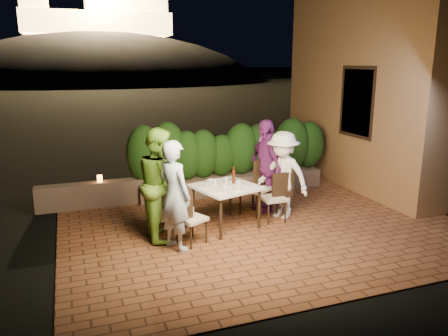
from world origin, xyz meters
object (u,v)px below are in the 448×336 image
chair_right_back (255,187)px  diner_white (283,175)px  parapet_lamp (100,179)px  diner_green (161,184)px  chair_left_front (191,217)px  diner_blue (175,195)px  chair_right_front (273,197)px  diner_purple (265,166)px  bowl (212,181)px  dining_table (226,206)px  beer_bottle (234,175)px  chair_left_back (177,205)px

chair_right_back → diner_white: diner_white is taller
chair_right_back → parapet_lamp: chair_right_back is taller
chair_right_back → diner_green: 2.04m
chair_left_front → diner_blue: 0.52m
chair_right_front → diner_purple: size_ratio=0.50×
chair_right_front → diner_blue: (-1.98, -0.59, 0.42)m
chair_right_back → diner_blue: diner_blue is taller
bowl → parapet_lamp: bearing=138.3°
diner_white → chair_left_front: bearing=-104.8°
diner_blue → chair_left_front: bearing=-98.8°
chair_right_front → diner_white: bearing=-158.2°
diner_white → parapet_lamp: (-3.14, 1.85, -0.25)m
dining_table → beer_bottle: bearing=32.3°
dining_table → chair_right_back: size_ratio=0.96×
chair_left_back → diner_blue: size_ratio=0.59×
diner_purple → parapet_lamp: diner_purple is taller
dining_table → chair_left_back: bearing=-179.3°
chair_left_front → diner_blue: bearing=171.4°
dining_table → diner_purple: (1.02, 0.58, 0.53)m
beer_bottle → chair_left_front: beer_bottle is taller
dining_table → parapet_lamp: size_ratio=7.18×
dining_table → diner_white: bearing=4.3°
chair_left_front → diner_green: diner_green is taller
beer_bottle → parapet_lamp: bearing=140.1°
bowl → chair_left_back: bearing=-156.5°
dining_table → chair_right_front: 0.92m
bowl → chair_right_front: (1.08, -0.31, -0.32)m
beer_bottle → chair_right_front: (0.73, -0.12, -0.46)m
beer_bottle → chair_right_front: beer_bottle is taller
beer_bottle → bowl: beer_bottle is taller
beer_bottle → chair_left_front: bearing=-147.1°
bowl → chair_left_back: chair_left_back is taller
chair_left_front → chair_right_front: chair_right_front is taller
chair_right_front → parapet_lamp: bearing=-33.5°
dining_table → chair_right_back: chair_right_back is taller
diner_green → parapet_lamp: bearing=23.6°
beer_bottle → diner_blue: diner_blue is taller
chair_right_front → bowl: bearing=-15.9°
chair_left_back → diner_white: diner_white is taller
bowl → chair_left_back: size_ratio=0.17×
diner_white → parapet_lamp: bearing=-152.4°
chair_right_front → diner_blue: diner_blue is taller
parapet_lamp → dining_table: bearing=-44.3°
bowl → parapet_lamp: 2.47m
diner_green → diner_white: diner_green is taller
chair_right_front → chair_right_back: bearing=-71.5°
dining_table → chair_right_back: bearing=31.4°
bowl → diner_blue: size_ratio=0.10×
chair_left_back → diner_green: size_ratio=0.56×
chair_right_front → diner_green: (-2.09, -0.07, 0.48)m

